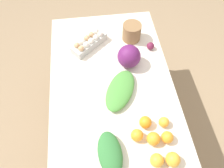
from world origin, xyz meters
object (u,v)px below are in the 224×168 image
(egg_carton, at_px, (89,42))
(orange_1, at_px, (153,139))
(cabbage_purple, at_px, (129,56))
(greens_bunch_dandelion, at_px, (110,153))
(orange_4, at_px, (157,160))
(orange_3, at_px, (164,122))
(beet_root, at_px, (150,46))
(orange_5, at_px, (167,137))
(orange_2, at_px, (145,122))
(orange_0, at_px, (173,159))
(orange_6, at_px, (137,135))
(greens_bunch_chard, at_px, (120,90))
(paper_bag, at_px, (132,32))

(egg_carton, relative_size, orange_1, 3.68)
(cabbage_purple, xyz_separation_m, greens_bunch_dandelion, (0.65, -0.22, -0.04))
(cabbage_purple, bearing_deg, orange_4, 2.81)
(egg_carton, bearing_deg, orange_3, 79.53)
(beet_root, relative_size, orange_1, 0.72)
(orange_4, bearing_deg, orange_5, 142.46)
(orange_1, relative_size, orange_2, 1.05)
(egg_carton, xyz_separation_m, orange_0, (0.94, 0.40, -0.00))
(beet_root, distance_m, orange_2, 0.64)
(orange_0, height_order, orange_3, orange_0)
(egg_carton, bearing_deg, orange_1, 71.21)
(orange_1, height_order, orange_6, orange_1)
(orange_0, xyz_separation_m, orange_1, (-0.13, -0.08, -0.00))
(cabbage_purple, distance_m, greens_bunch_chard, 0.26)
(orange_0, bearing_deg, greens_bunch_dandelion, -102.97)
(greens_bunch_dandelion, relative_size, orange_5, 3.57)
(beet_root, relative_size, orange_5, 0.80)
(greens_bunch_chard, distance_m, orange_0, 0.54)
(cabbage_purple, relative_size, paper_bag, 1.16)
(greens_bunch_dandelion, height_order, orange_2, greens_bunch_dandelion)
(greens_bunch_dandelion, xyz_separation_m, orange_1, (-0.05, 0.26, -0.00))
(greens_bunch_chard, height_order, orange_1, orange_1)
(paper_bag, relative_size, orange_4, 1.87)
(beet_root, bearing_deg, greens_bunch_dandelion, -27.87)
(orange_2, height_order, orange_6, orange_2)
(orange_3, bearing_deg, orange_5, -3.11)
(egg_carton, bearing_deg, greens_bunch_dandelion, 53.56)
(greens_bunch_dandelion, relative_size, orange_1, 3.22)
(orange_2, height_order, orange_5, orange_2)
(orange_5, distance_m, orange_6, 0.18)
(orange_3, bearing_deg, egg_carton, -150.25)
(cabbage_purple, relative_size, orange_6, 2.24)
(orange_1, bearing_deg, greens_bunch_dandelion, -79.09)
(cabbage_purple, relative_size, greens_bunch_chard, 0.49)
(orange_4, xyz_separation_m, orange_5, (-0.12, 0.09, -0.00))
(greens_bunch_chard, xyz_separation_m, orange_2, (0.25, 0.12, 0.01))
(orange_6, bearing_deg, orange_4, 27.67)
(orange_1, bearing_deg, orange_6, -110.34)
(orange_6, bearing_deg, paper_bag, 172.18)
(paper_bag, distance_m, orange_1, 0.85)
(greens_bunch_dandelion, relative_size, beet_root, 4.45)
(orange_6, bearing_deg, orange_1, 69.66)
(orange_4, bearing_deg, cabbage_purple, -177.19)
(orange_0, bearing_deg, cabbage_purple, -170.32)
(beet_root, height_order, orange_5, orange_5)
(greens_bunch_dandelion, relative_size, orange_4, 3.33)
(egg_carton, distance_m, orange_4, 0.98)
(orange_0, bearing_deg, orange_3, 177.41)
(cabbage_purple, xyz_separation_m, egg_carton, (-0.21, -0.27, -0.04))
(egg_carton, height_order, orange_2, egg_carton)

